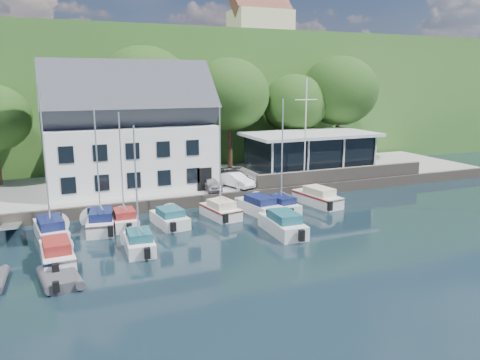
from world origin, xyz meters
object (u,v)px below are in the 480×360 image
at_px(boat_r2_0, 57,252).
at_px(boat_r2_3, 283,222).
at_px(boat_r1_2, 122,171).
at_px(boat_r1_3, 170,216).
at_px(car_silver, 211,184).
at_px(boat_r1_1, 97,165).
at_px(car_blue, 279,174).
at_px(boat_r1_7, 317,196).
at_px(car_dgrey, 236,178).
at_px(dinghy_1, 60,277).
at_px(boat_r1_6, 282,161).
at_px(club_pavilion, 310,153).
at_px(harbor_building, 130,138).
at_px(car_white, 236,180).
at_px(boat_r1_5, 259,204).
at_px(boat_r2_1, 136,186).
at_px(flagpole, 305,131).
at_px(boat_r1_0, 46,170).
at_px(boat_r1_4, 220,163).

xyz_separation_m(boat_r2_0, boat_r2_3, (14.53, 0.11, 0.00)).
bearing_deg(boat_r1_2, boat_r1_3, -15.36).
relative_size(car_silver, boat_r1_1, 0.35).
bearing_deg(car_blue, boat_r1_7, -83.78).
distance_m(car_dgrey, dinghy_1, 20.85).
bearing_deg(boat_r1_6, club_pavilion, 43.10).
xyz_separation_m(harbor_building, boat_r1_6, (10.15, -9.38, -1.23)).
bearing_deg(car_white, boat_r1_5, -110.89).
bearing_deg(car_white, car_blue, -11.28).
bearing_deg(car_silver, car_white, 7.84).
bearing_deg(boat_r1_6, dinghy_1, -161.15).
xyz_separation_m(boat_r1_2, boat_r2_0, (-4.67, -5.70, -3.31)).
xyz_separation_m(car_white, boat_r2_1, (-10.50, -10.03, 2.50)).
height_order(car_white, flagpole, flagpole).
height_order(car_blue, boat_r2_1, boat_r2_1).
xyz_separation_m(flagpole, boat_r1_0, (-22.09, -4.97, -1.08)).
xyz_separation_m(club_pavilion, boat_r1_6, (-7.85, -8.88, 1.07)).
bearing_deg(boat_r1_5, boat_r2_1, -164.40).
bearing_deg(boat_r2_0, boat_r2_1, 2.04).
relative_size(flagpole, boat_r1_6, 1.16).
bearing_deg(boat_r2_3, boat_r1_1, 156.53).
xyz_separation_m(boat_r1_2, boat_r2_1, (0.07, -5.25, 0.03)).
bearing_deg(flagpole, car_white, 174.20).
relative_size(boat_r1_4, boat_r1_5, 1.33).
bearing_deg(boat_r1_0, club_pavilion, 12.65).
bearing_deg(car_white, boat_r2_1, -155.73).
xyz_separation_m(car_silver, boat_r1_5, (2.31, -4.88, -0.84)).
height_order(club_pavilion, boat_r1_4, boat_r1_4).
relative_size(car_white, boat_r1_6, 0.47).
distance_m(boat_r1_0, boat_r2_1, 6.66).
distance_m(car_dgrey, boat_r1_6, 6.84).
xyz_separation_m(car_blue, boat_r2_0, (-19.89, -11.15, -0.89)).
xyz_separation_m(boat_r1_6, boat_r2_1, (-12.16, -4.42, 0.01)).
bearing_deg(boat_r1_0, boat_r1_4, -4.78).
bearing_deg(boat_r1_1, car_silver, 34.23).
bearing_deg(boat_r1_3, boat_r1_0, 172.37).
distance_m(club_pavilion, car_dgrey, 9.64).
bearing_deg(boat_r1_4, boat_r1_2, 167.15).
distance_m(boat_r1_5, dinghy_1, 17.08).
height_order(boat_r1_2, boat_r1_4, boat_r1_4).
bearing_deg(dinghy_1, car_blue, 26.93).
distance_m(car_silver, flagpole, 9.99).
bearing_deg(car_dgrey, club_pavilion, 6.96).
xyz_separation_m(club_pavilion, boat_r2_3, (-10.21, -13.64, -2.26)).
bearing_deg(boat_r1_4, car_dgrey, 47.79).
xyz_separation_m(car_silver, boat_r2_3, (1.73, -10.07, -0.77)).
height_order(boat_r1_1, boat_r1_7, boat_r1_1).
bearing_deg(boat_r2_3, car_white, 87.98).
bearing_deg(boat_r1_7, boat_r2_3, -147.49).
relative_size(car_blue, boat_r1_7, 0.58).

